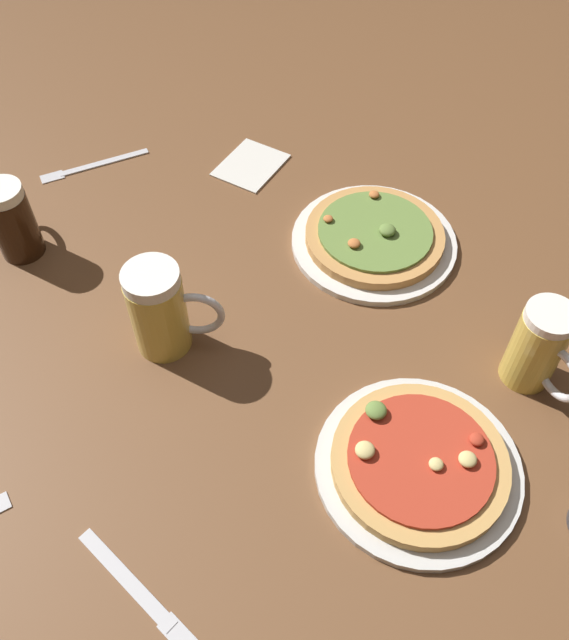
{
  "coord_description": "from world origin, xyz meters",
  "views": [
    {
      "loc": [
        0.08,
        -0.65,
        0.85
      ],
      "look_at": [
        0.0,
        0.0,
        0.02
      ],
      "focal_mm": 37.71,
      "sensor_mm": 36.0,
      "label": 1
    }
  ],
  "objects_px": {
    "pizza_plate_near": "(419,463)",
    "beer_mug_pale": "(161,310)",
    "fork_spare": "(92,165)",
    "napkin_folded": "(251,164)",
    "beer_mug_dark": "(12,220)",
    "knife_right": "(139,592)",
    "beer_mug_amber": "(539,348)",
    "pizza_plate_far": "(374,238)"
  },
  "relations": [
    {
      "from": "pizza_plate_near",
      "to": "beer_mug_pale",
      "type": "relative_size",
      "value": 1.78
    },
    {
      "from": "pizza_plate_near",
      "to": "knife_right",
      "type": "relative_size",
      "value": 1.51
    },
    {
      "from": "pizza_plate_near",
      "to": "fork_spare",
      "type": "bearing_deg",
      "value": 137.86
    },
    {
      "from": "beer_mug_dark",
      "to": "fork_spare",
      "type": "height_order",
      "value": "beer_mug_dark"
    },
    {
      "from": "fork_spare",
      "to": "pizza_plate_near",
      "type": "bearing_deg",
      "value": -42.14
    },
    {
      "from": "pizza_plate_near",
      "to": "beer_mug_dark",
      "type": "relative_size",
      "value": 2.01
    },
    {
      "from": "beer_mug_amber",
      "to": "napkin_folded",
      "type": "height_order",
      "value": "beer_mug_amber"
    },
    {
      "from": "beer_mug_pale",
      "to": "fork_spare",
      "type": "height_order",
      "value": "beer_mug_pale"
    },
    {
      "from": "pizza_plate_near",
      "to": "napkin_folded",
      "type": "height_order",
      "value": "pizza_plate_near"
    },
    {
      "from": "beer_mug_amber",
      "to": "beer_mug_pale",
      "type": "bearing_deg",
      "value": -179.85
    },
    {
      "from": "beer_mug_dark",
      "to": "fork_spare",
      "type": "distance_m",
      "value": 0.25
    },
    {
      "from": "pizza_plate_near",
      "to": "beer_mug_amber",
      "type": "bearing_deg",
      "value": 46.74
    },
    {
      "from": "pizza_plate_near",
      "to": "knife_right",
      "type": "distance_m",
      "value": 0.39
    },
    {
      "from": "knife_right",
      "to": "beer_mug_pale",
      "type": "bearing_deg",
      "value": 97.98
    },
    {
      "from": "beer_mug_pale",
      "to": "napkin_folded",
      "type": "relative_size",
      "value": 1.19
    },
    {
      "from": "pizza_plate_far",
      "to": "beer_mug_amber",
      "type": "distance_m",
      "value": 0.35
    },
    {
      "from": "knife_right",
      "to": "pizza_plate_far",
      "type": "bearing_deg",
      "value": 67.76
    },
    {
      "from": "pizza_plate_near",
      "to": "beer_mug_amber",
      "type": "distance_m",
      "value": 0.24
    },
    {
      "from": "beer_mug_amber",
      "to": "fork_spare",
      "type": "bearing_deg",
      "value": 153.24
    },
    {
      "from": "beer_mug_dark",
      "to": "knife_right",
      "type": "distance_m",
      "value": 0.65
    },
    {
      "from": "beer_mug_pale",
      "to": "napkin_folded",
      "type": "bearing_deg",
      "value": 81.89
    },
    {
      "from": "napkin_folded",
      "to": "beer_mug_dark",
      "type": "bearing_deg",
      "value": -142.78
    },
    {
      "from": "beer_mug_dark",
      "to": "beer_mug_amber",
      "type": "height_order",
      "value": "beer_mug_amber"
    },
    {
      "from": "pizza_plate_far",
      "to": "knife_right",
      "type": "height_order",
      "value": "pizza_plate_far"
    },
    {
      "from": "beer_mug_dark",
      "to": "fork_spare",
      "type": "relative_size",
      "value": 0.73
    },
    {
      "from": "napkin_folded",
      "to": "fork_spare",
      "type": "height_order",
      "value": "napkin_folded"
    },
    {
      "from": "napkin_folded",
      "to": "fork_spare",
      "type": "distance_m",
      "value": 0.31
    },
    {
      "from": "beer_mug_dark",
      "to": "napkin_folded",
      "type": "bearing_deg",
      "value": 37.22
    },
    {
      "from": "knife_right",
      "to": "fork_spare",
      "type": "height_order",
      "value": "same"
    },
    {
      "from": "pizza_plate_near",
      "to": "beer_mug_amber",
      "type": "relative_size",
      "value": 1.92
    },
    {
      "from": "knife_right",
      "to": "napkin_folded",
      "type": "bearing_deg",
      "value": 89.29
    },
    {
      "from": "fork_spare",
      "to": "pizza_plate_far",
      "type": "bearing_deg",
      "value": -14.88
    },
    {
      "from": "napkin_folded",
      "to": "pizza_plate_near",
      "type": "bearing_deg",
      "value": -62.08
    },
    {
      "from": "beer_mug_pale",
      "to": "knife_right",
      "type": "height_order",
      "value": "beer_mug_pale"
    },
    {
      "from": "pizza_plate_far",
      "to": "beer_mug_dark",
      "type": "xyz_separation_m",
      "value": [
        -0.61,
        -0.09,
        0.05
      ]
    },
    {
      "from": "pizza_plate_near",
      "to": "fork_spare",
      "type": "height_order",
      "value": "pizza_plate_near"
    },
    {
      "from": "beer_mug_pale",
      "to": "napkin_folded",
      "type": "height_order",
      "value": "beer_mug_pale"
    },
    {
      "from": "beer_mug_dark",
      "to": "beer_mug_pale",
      "type": "xyz_separation_m",
      "value": [
        0.3,
        -0.17,
        0.01
      ]
    },
    {
      "from": "pizza_plate_near",
      "to": "beer_mug_pale",
      "type": "bearing_deg",
      "value": 156.24
    },
    {
      "from": "beer_mug_amber",
      "to": "pizza_plate_far",
      "type": "bearing_deg",
      "value": 133.28
    },
    {
      "from": "napkin_folded",
      "to": "knife_right",
      "type": "distance_m",
      "value": 0.82
    },
    {
      "from": "beer_mug_amber",
      "to": "knife_right",
      "type": "height_order",
      "value": "beer_mug_amber"
    }
  ]
}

